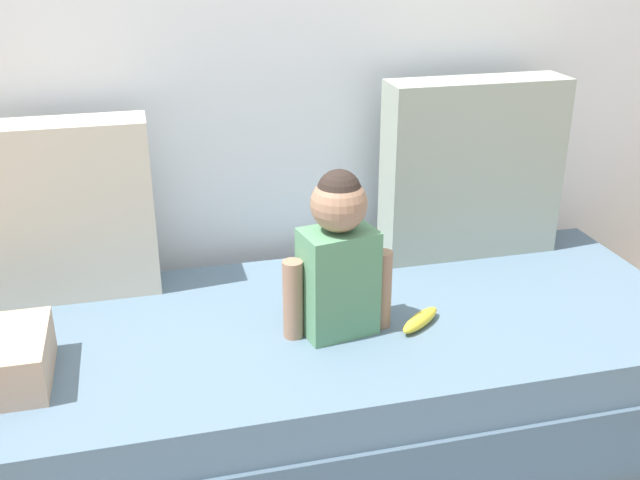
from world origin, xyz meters
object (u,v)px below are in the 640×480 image
(throw_pillow_left, at_px, (70,211))
(banana, at_px, (420,320))
(throw_pillow_right, at_px, (472,169))
(toddler, at_px, (338,255))
(couch, at_px, (309,380))

(throw_pillow_left, xyz_separation_m, banana, (0.94, -0.46, -0.25))
(throw_pillow_right, height_order, toddler, throw_pillow_right)
(couch, bearing_deg, toddler, -47.19)
(throw_pillow_left, bearing_deg, banana, -25.91)
(throw_pillow_left, relative_size, toddler, 1.14)
(throw_pillow_left, xyz_separation_m, throw_pillow_right, (1.29, 0.00, 0.03))
(toddler, bearing_deg, banana, -8.68)
(toddler, xyz_separation_m, banana, (0.23, -0.04, -0.21))
(couch, distance_m, throw_pillow_left, 0.87)
(couch, xyz_separation_m, toddler, (0.07, -0.07, 0.43))
(couch, distance_m, toddler, 0.44)
(toddler, distance_m, banana, 0.32)
(couch, distance_m, throw_pillow_right, 0.89)
(toddler, relative_size, banana, 2.78)
(couch, bearing_deg, throw_pillow_right, 28.60)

